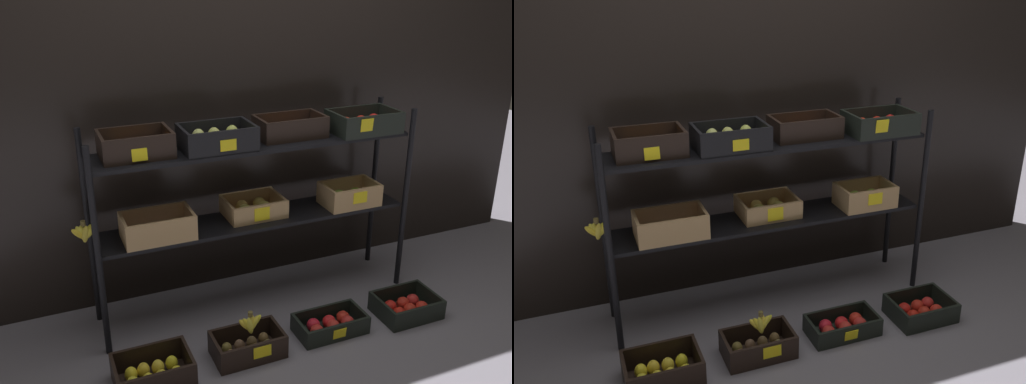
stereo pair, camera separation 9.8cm
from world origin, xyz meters
TOP-DOWN VIEW (x-y plane):
  - ground_plane at (0.00, 0.00)m, footprint 10.00×10.00m
  - storefront_wall at (0.00, 0.36)m, footprint 4.15×0.12m
  - display_rack at (-0.01, -0.00)m, footprint 1.88×0.35m
  - crate_ground_lemon at (-0.72, -0.47)m, footprint 0.36×0.24m
  - crate_ground_kiwi at (-0.23, -0.45)m, footprint 0.36×0.21m
  - crate_ground_apple_red at (0.25, -0.44)m, footprint 0.38×0.21m
  - crate_ground_right_apple_red at (0.72, -0.46)m, footprint 0.34×0.26m
  - banana_bunch_loose at (-0.22, -0.45)m, footprint 0.14×0.05m

SIDE VIEW (x-z plane):
  - ground_plane at x=0.00m, z-range 0.00..0.00m
  - crate_ground_apple_red at x=0.25m, z-range -0.01..0.09m
  - crate_ground_right_apple_red at x=0.72m, z-range -0.01..0.10m
  - crate_ground_kiwi at x=-0.23m, z-range -0.02..0.11m
  - crate_ground_lemon at x=-0.72m, z-range -0.02..0.12m
  - banana_bunch_loose at x=-0.22m, z-range 0.12..0.24m
  - display_rack at x=-0.01m, z-range 0.24..1.34m
  - storefront_wall at x=0.00m, z-range 0.00..2.03m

